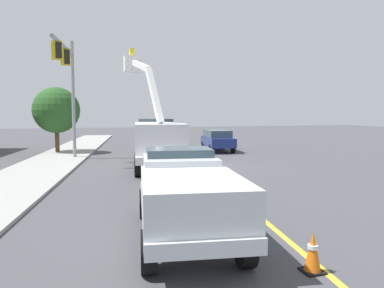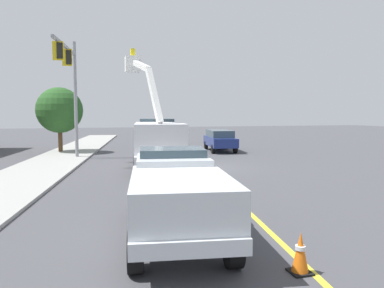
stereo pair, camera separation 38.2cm
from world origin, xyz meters
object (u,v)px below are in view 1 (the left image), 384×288
Objects in this scene: traffic_cone_mid_front at (209,177)px; utility_bucket_truck at (157,139)px; traffic_cone_mid_rear at (183,152)px; service_pickup_truck at (186,193)px; traffic_cone_leading at (313,252)px; traffic_signal_mast at (68,77)px; passing_minivan at (217,139)px.

utility_bucket_truck is at bearing 10.24° from traffic_cone_mid_front.
traffic_cone_mid_front is 0.84× the size of traffic_cone_mid_rear.
traffic_cone_mid_front is (5.94, -2.68, -0.78)m from service_pickup_truck.
utility_bucket_truck is 4.64m from traffic_cone_mid_rear.
traffic_cone_mid_rear reaches higher than traffic_cone_leading.
passing_minivan is at bearing -72.73° from traffic_signal_mast.
traffic_signal_mast is at bearing 31.41° from traffic_cone_mid_front.
traffic_cone_mid_rear is at bearing -8.65° from traffic_cone_mid_front.
passing_minivan is at bearing -15.93° from traffic_cone_leading.
passing_minivan is 6.28× the size of traffic_cone_leading.
utility_bucket_truck is 9.61m from passing_minivan.
service_pickup_truck is at bearing 35.87° from traffic_cone_leading.
service_pickup_truck reaches higher than traffic_cone_leading.
service_pickup_truck is 6.98× the size of traffic_cone_mid_rear.
traffic_signal_mast reaches higher than utility_bucket_truck.
traffic_signal_mast reaches higher than traffic_cone_mid_rear.
service_pickup_truck is (-11.73, 1.63, -0.49)m from utility_bucket_truck.
utility_bucket_truck is at bearing -7.92° from service_pickup_truck.
traffic_cone_mid_front is at bearing 171.35° from traffic_cone_mid_rear.
traffic_cone_mid_rear is (9.51, -1.45, 0.07)m from traffic_cone_mid_front.
traffic_cone_mid_front is at bearing 157.98° from passing_minivan.
traffic_signal_mast is (15.50, 3.16, 4.13)m from service_pickup_truck.
passing_minivan reaches higher than traffic_cone_mid_front.
passing_minivan is 7.17× the size of traffic_cone_mid_front.
traffic_cone_leading is at bearing -144.13° from service_pickup_truck.
traffic_signal_mast is at bearing 51.78° from utility_bucket_truck.
utility_bucket_truck is at bearing 0.74° from traffic_cone_leading.
traffic_cone_mid_rear is at bearing -7.32° from traffic_cone_leading.
service_pickup_truck is at bearing 155.76° from traffic_cone_mid_front.
traffic_cone_mid_rear is 0.11× the size of traffic_signal_mast.
traffic_cone_leading is at bearing -179.26° from utility_bucket_truck.
traffic_cone_leading is at bearing -164.56° from traffic_signal_mast.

